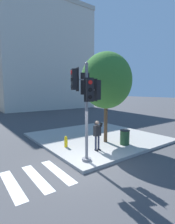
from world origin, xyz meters
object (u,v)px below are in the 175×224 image
at_px(fire_hydrant, 66,142).
at_px(trash_bin, 125,137).
at_px(street_tree, 106,81).
at_px(person_photographer, 97,133).
at_px(traffic_signal_pole, 86,95).

relative_size(fire_hydrant, trash_bin, 0.75).
xyz_separation_m(street_tree, trash_bin, (0.56, -1.12, -3.43)).
height_order(person_photographer, trash_bin, person_photographer).
bearing_deg(traffic_signal_pole, person_photographer, 31.20).
height_order(person_photographer, fire_hydrant, person_photographer).
distance_m(street_tree, trash_bin, 3.65).
bearing_deg(fire_hydrant, traffic_signal_pole, -95.02).
height_order(traffic_signal_pole, street_tree, street_tree).
bearing_deg(street_tree, fire_hydrant, 167.37).
xyz_separation_m(traffic_signal_pole, trash_bin, (3.34, 0.62, -2.63)).
distance_m(street_tree, fire_hydrant, 4.42).
distance_m(traffic_signal_pole, fire_hydrant, 3.60).
bearing_deg(street_tree, trash_bin, -63.25).
height_order(traffic_signal_pole, fire_hydrant, traffic_signal_pole).
height_order(street_tree, trash_bin, street_tree).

